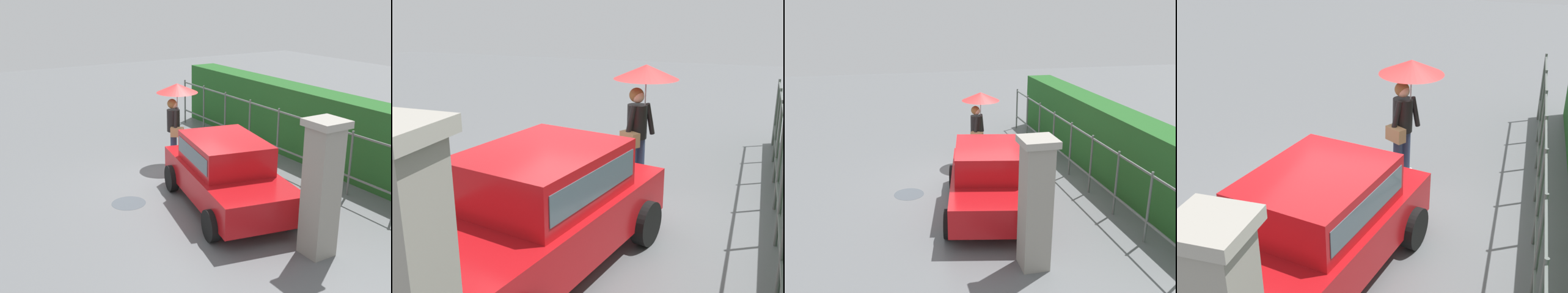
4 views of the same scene
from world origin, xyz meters
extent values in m
plane|color=slate|center=(0.00, 0.00, 0.00)|extent=(40.00, 40.00, 0.00)
cube|color=#B71116|center=(1.48, -0.09, 0.58)|extent=(3.95, 2.34, 0.60)
cube|color=#B71116|center=(1.33, -0.06, 1.18)|extent=(2.15, 1.79, 0.60)
cube|color=#4C5B66|center=(1.33, -0.06, 1.20)|extent=(2.00, 1.78, 0.33)
cylinder|color=black|center=(2.54, -1.16, 0.30)|extent=(0.62, 0.29, 0.60)
cylinder|color=black|center=(0.42, 0.98, 0.30)|extent=(0.62, 0.29, 0.60)
cylinder|color=black|center=(0.09, -0.67, 0.30)|extent=(0.62, 0.29, 0.60)
cube|color=red|center=(-0.24, 0.81, 0.73)|extent=(0.10, 0.21, 0.16)
cube|color=red|center=(-0.46, -0.27, 0.73)|extent=(0.10, 0.21, 0.16)
cylinder|color=#2D3856|center=(-1.70, 0.36, 0.43)|extent=(0.15, 0.15, 0.86)
cylinder|color=#2D3856|center=(-1.54, 0.25, 0.43)|extent=(0.15, 0.15, 0.86)
cube|color=white|center=(-1.67, 0.41, 0.04)|extent=(0.26, 0.10, 0.08)
cube|color=white|center=(-1.50, 0.30, 0.04)|extent=(0.26, 0.10, 0.08)
cylinder|color=black|center=(-1.62, 0.30, 1.15)|extent=(0.34, 0.34, 0.58)
sphere|color=#DBAD89|center=(-1.62, 0.30, 1.58)|extent=(0.22, 0.22, 0.22)
sphere|color=olive|center=(-1.64, 0.28, 1.60)|extent=(0.25, 0.25, 0.25)
cylinder|color=black|center=(-1.76, 0.49, 1.18)|extent=(0.24, 0.20, 0.56)
cylinder|color=black|center=(-1.39, 0.25, 1.18)|extent=(0.24, 0.20, 0.56)
cylinder|color=#B2B2B7|center=(-1.63, 0.43, 1.50)|extent=(0.02, 0.02, 0.77)
cone|color=red|center=(-1.63, 0.43, 2.00)|extent=(1.08, 1.08, 0.24)
cube|color=tan|center=(-1.34, 0.26, 0.91)|extent=(0.32, 0.37, 0.24)
cylinder|color=#59605B|center=(-5.05, 2.60, 0.75)|extent=(0.05, 0.05, 1.50)
cylinder|color=#59605B|center=(-3.81, 2.60, 0.75)|extent=(0.05, 0.05, 1.50)
cylinder|color=#59605B|center=(-2.58, 2.60, 0.75)|extent=(0.05, 0.05, 1.50)
cylinder|color=#59605B|center=(-1.35, 2.60, 0.75)|extent=(0.05, 0.05, 1.50)
cylinder|color=#59605B|center=(-0.12, 2.60, 0.75)|extent=(0.05, 0.05, 1.50)
cube|color=#59605B|center=(-0.12, 2.60, 0.45)|extent=(9.85, 0.03, 0.04)
cylinder|color=#4C545B|center=(0.24, -1.81, 0.00)|extent=(0.74, 0.74, 0.00)
camera|label=1|loc=(9.26, -5.50, 4.38)|focal=44.63mm
camera|label=2|loc=(6.00, 2.20, 3.07)|focal=43.49mm
camera|label=3|loc=(10.33, -2.25, 4.51)|focal=40.07mm
camera|label=4|loc=(6.65, 2.20, 4.49)|focal=49.45mm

